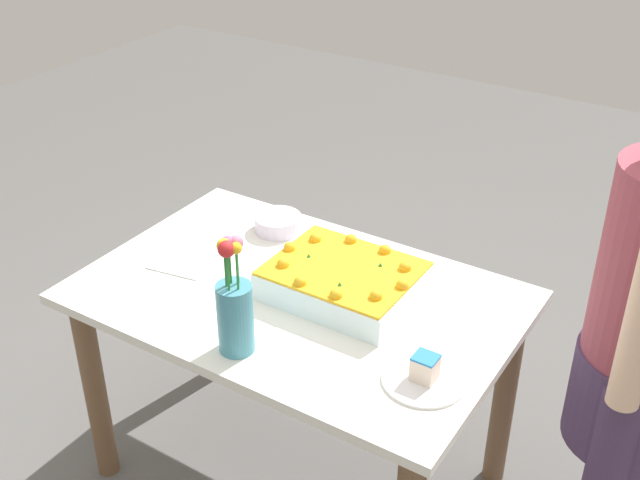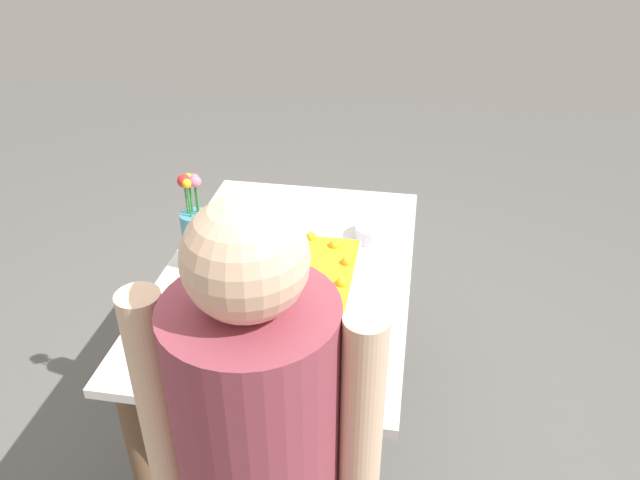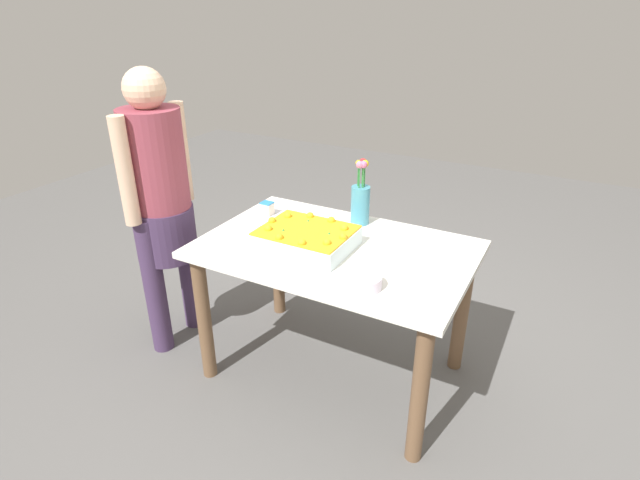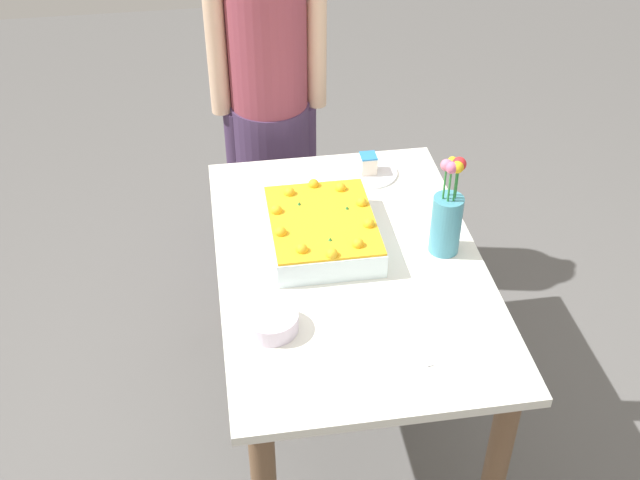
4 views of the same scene
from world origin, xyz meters
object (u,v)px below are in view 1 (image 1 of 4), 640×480
flower_vase (235,309)px  sheet_cake (344,280)px  cake_knife (172,273)px  serving_plate_with_slice (424,375)px  fruit_bowl (278,223)px

flower_vase → sheet_cake: bearing=74.6°
cake_knife → flower_vase: size_ratio=0.54×
serving_plate_with_slice → fruit_bowl: size_ratio=1.38×
serving_plate_with_slice → cake_knife: bearing=177.4°
sheet_cake → flower_vase: bearing=-105.4°
sheet_cake → flower_vase: flower_vase is taller
cake_knife → sheet_cake: bearing=-169.3°
serving_plate_with_slice → sheet_cake: bearing=148.8°
cake_knife → fruit_bowl: size_ratio=1.18×
sheet_cake → cake_knife: bearing=-159.5°
sheet_cake → cake_knife: (-0.49, -0.18, -0.04)m
serving_plate_with_slice → cake_knife: size_ratio=1.17×
serving_plate_with_slice → cake_knife: (-0.86, 0.04, -0.02)m
serving_plate_with_slice → fruit_bowl: bearing=150.1°
cake_knife → flower_vase: flower_vase is taller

